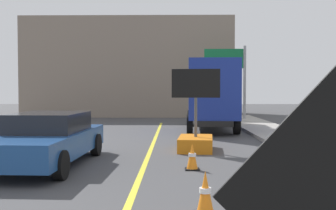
% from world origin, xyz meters
% --- Properties ---
extents(arrow_board_trailer, '(1.60, 1.89, 2.70)m').
position_xyz_m(arrow_board_trailer, '(1.50, 12.94, 0.48)').
color(arrow_board_trailer, orange).
rests_on(arrow_board_trailer, ground).
extents(box_truck, '(2.65, 6.89, 3.40)m').
position_xyz_m(box_truck, '(2.66, 19.63, 1.83)').
color(box_truck, black).
rests_on(box_truck, ground).
extents(pickup_car, '(2.25, 5.02, 1.38)m').
position_xyz_m(pickup_car, '(-2.60, 10.31, 0.70)').
color(pickup_car, navy).
rests_on(pickup_car, ground).
extents(highway_guide_sign, '(2.79, 0.22, 5.00)m').
position_xyz_m(highway_guide_sign, '(4.72, 26.07, 3.42)').
color(highway_guide_sign, gray).
rests_on(highway_guide_sign, ground).
extents(far_building_block, '(16.08, 8.59, 7.59)m').
position_xyz_m(far_building_block, '(-2.78, 33.02, 3.79)').
color(far_building_block, gray).
rests_on(far_building_block, ground).
extents(traffic_cone_mid_lane, '(0.36, 0.36, 0.71)m').
position_xyz_m(traffic_cone_mid_lane, '(1.27, 6.17, 0.35)').
color(traffic_cone_mid_lane, black).
rests_on(traffic_cone_mid_lane, ground).
extents(traffic_cone_far_lane, '(0.36, 0.36, 0.66)m').
position_xyz_m(traffic_cone_far_lane, '(1.24, 9.75, 0.32)').
color(traffic_cone_far_lane, black).
rests_on(traffic_cone_far_lane, ground).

